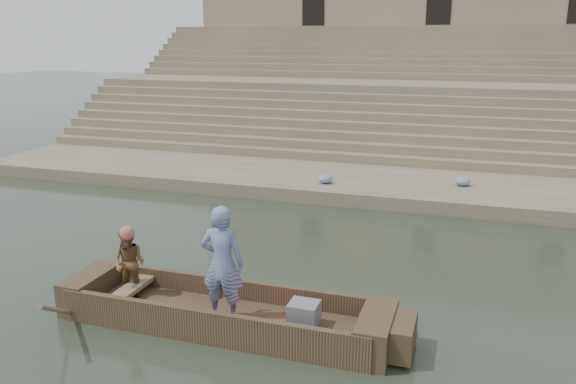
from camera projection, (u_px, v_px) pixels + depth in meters
The scene contains 11 objects.
ground at pixel (439, 320), 9.71m from camera, with size 120.00×120.00×0.00m, color #283225.
lower_landing at pixel (458, 192), 17.00m from camera, with size 32.00×4.00×0.40m, color gray.
mid_landing at pixel (467, 119), 23.57m from camera, with size 32.00×3.00×2.80m, color gray.
upper_landing at pixel (472, 78), 29.68m from camera, with size 32.00×3.00×5.20m, color gray.
ghat_steps at pixel (468, 104), 25.01m from camera, with size 32.00×11.00×5.20m.
building_wall at pixel (477, 20), 32.56m from camera, with size 32.00×5.07×11.20m.
main_rowboat at pixel (223, 319), 9.50m from camera, with size 5.00×1.30×0.22m, color brown.
rowboat_trim at pixel (234, 310), 9.38m from camera, with size 6.04×2.63×1.91m.
standing_man at pixel (222, 263), 9.04m from camera, with size 0.70×0.46×1.92m, color navy.
rowing_man at pixel (129, 263), 9.94m from camera, with size 0.60×0.47×1.24m, color #277629.
television at pixel (303, 314), 9.00m from camera, with size 0.46×0.42×0.40m.
Camera 1 is at (0.29, -9.17, 4.63)m, focal length 35.69 mm.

